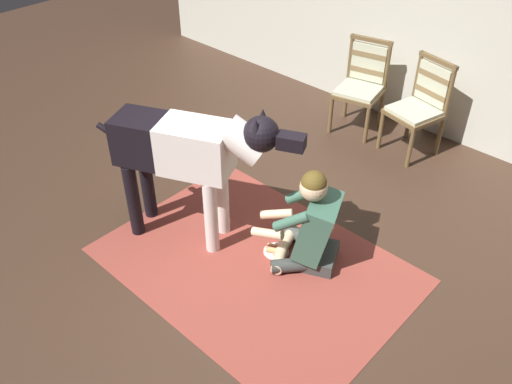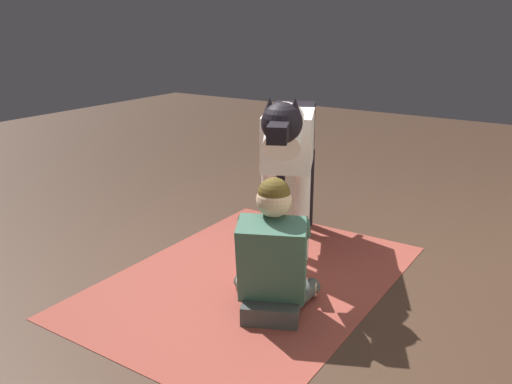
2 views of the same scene
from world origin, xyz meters
name	(u,v)px [view 2 (image 2 of 2)]	position (x,y,z in m)	size (l,w,h in m)	color
ground_plane	(266,273)	(0.00, 0.00, 0.00)	(14.01, 14.01, 0.00)	#3E2A1E
area_rug	(252,279)	(0.14, -0.03, 0.00)	(2.37, 1.71, 0.01)	brown
person_sitting_on_floor	(273,258)	(0.41, 0.31, 0.36)	(0.74, 0.62, 0.86)	#3C403D
large_dog	(289,144)	(-0.48, -0.11, 0.84)	(1.57, 0.83, 1.27)	silver
hot_dog_on_plate	(277,286)	(0.17, 0.19, 0.03)	(0.21, 0.21, 0.06)	white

